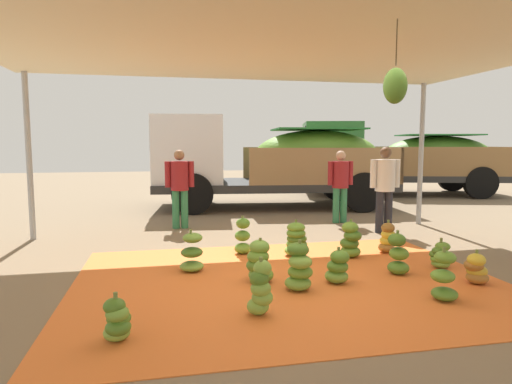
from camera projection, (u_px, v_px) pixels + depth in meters
The scene contains 22 objects.
ground_plane at pixel (246, 234), 8.40m from camera, with size 40.00×40.00×0.00m, color #7F6B51.
tarp_orange at pixel (289, 282), 5.48m from camera, with size 5.21×4.00×0.01m, color orange.
tent_canopy at pixel (294, 37), 5.07m from camera, with size 8.00×7.00×3.00m.
banana_bunch_0 at pixel (338, 268), 5.38m from camera, with size 0.40×0.40×0.45m.
banana_bunch_1 at pixel (259, 262), 5.43m from camera, with size 0.43×0.43×0.55m.
banana_bunch_2 at pixel (243, 237), 6.83m from camera, with size 0.37×0.37×0.59m.
banana_bunch_3 at pixel (117, 321), 3.79m from camera, with size 0.33×0.35×0.43m.
banana_bunch_4 at pixel (476, 269), 5.36m from camera, with size 0.38×0.34×0.42m.
banana_bunch_5 at pixel (398, 255), 5.74m from camera, with size 0.37×0.37×0.58m.
banana_bunch_6 at pixel (260, 290), 4.37m from camera, with size 0.33×0.32×0.59m.
banana_bunch_7 at pixel (296, 240), 6.72m from camera, with size 0.46×0.46×0.55m.
banana_bunch_8 at pixel (387, 239), 6.89m from camera, with size 0.35×0.36×0.52m.
banana_bunch_9 at pixel (440, 256), 6.06m from camera, with size 0.33×0.37×0.41m.
banana_bunch_10 at pixel (299, 268), 5.12m from camera, with size 0.44×0.44×0.59m.
banana_bunch_11 at pixel (192, 254), 5.88m from camera, with size 0.40×0.42×0.57m.
banana_bunch_12 at pixel (444, 278), 4.80m from camera, with size 0.35×0.34×0.58m.
banana_bunch_13 at pixel (351, 241), 6.60m from camera, with size 0.37×0.41×0.58m.
cargo_truck_main at pixel (269, 160), 11.87m from camera, with size 6.41×3.18×2.40m.
cargo_truck_far at pixel (395, 157), 14.88m from camera, with size 6.83×4.03×2.40m.
worker_0 at pixel (180, 183), 8.87m from camera, with size 0.58×0.35×1.58m.
worker_1 at pixel (385, 183), 8.44m from camera, with size 0.60×0.37×1.64m.
worker_2 at pixel (340, 181), 9.50m from camera, with size 0.57×0.35×1.55m.
Camera 1 is at (-1.48, -5.13, 1.70)m, focal length 31.15 mm.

